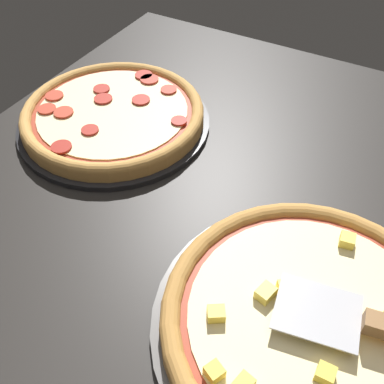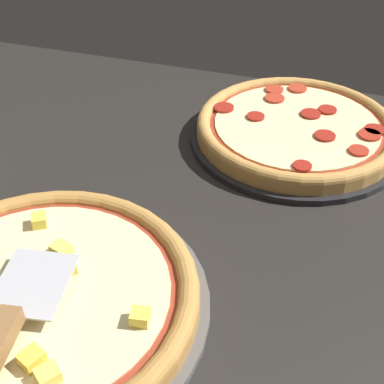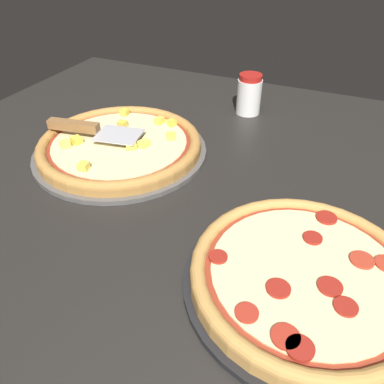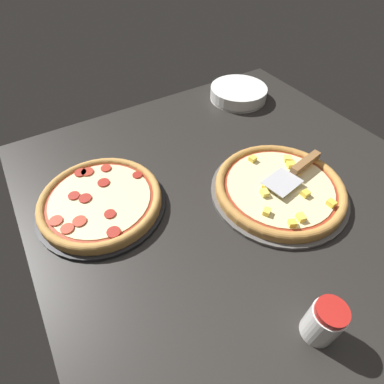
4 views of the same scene
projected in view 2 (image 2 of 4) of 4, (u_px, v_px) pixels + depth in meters
ground_plane at (111, 276)px, 67.06cm from camera, size 120.04×113.35×3.60cm
pizza_pan_front at (41, 306)px, 60.25cm from camera, size 38.30×38.30×1.00cm
pizza_front at (38, 296)px, 59.15cm from camera, size 36.00×36.00×3.35cm
pizza_pan_back at (295, 138)px, 88.34cm from camera, size 34.69×34.69×1.00cm
pizza_back at (296, 127)px, 87.10cm from camera, size 32.60×32.60×3.01cm
serving_spatula at (0, 340)px, 51.07cm from camera, size 9.13×21.92×2.00cm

